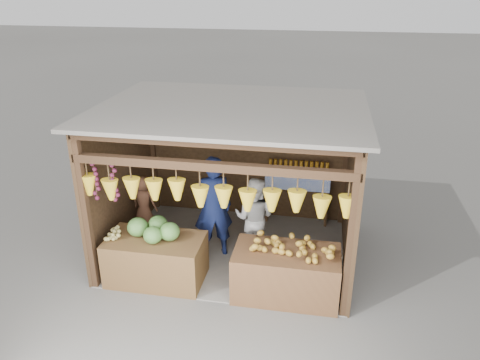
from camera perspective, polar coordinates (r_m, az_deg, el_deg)
name	(u,v)px	position (r m, az deg, el deg)	size (l,w,h in m)	color
ground	(232,250)	(8.57, -0.94, -8.57)	(80.00, 80.00, 0.00)	#514F49
stall_structure	(229,166)	(7.79, -1.32, 1.76)	(4.30, 3.30, 2.66)	slate
back_shelf	(298,183)	(9.18, 7.03, -0.31)	(1.25, 0.32, 1.32)	#382314
counter_left	(156,259)	(7.74, -10.19, -9.50)	(1.54, 0.85, 0.75)	#533A1B
counter_right	(286,274)	(7.31, 5.64, -11.28)	(1.60, 0.85, 0.77)	#452817
stool	(147,233)	(8.94, -11.29, -6.41)	(0.34, 0.34, 0.32)	black
man_standing	(213,207)	(8.02, -3.32, -3.34)	(0.68, 0.45, 1.86)	#131C47
woman_standing	(254,218)	(8.09, 1.74, -4.61)	(0.72, 0.56, 1.48)	silver
vendor_seated	(144,202)	(8.64, -11.63, -2.60)	(0.49, 0.32, 0.99)	#543221
melon_pile	(155,229)	(7.51, -10.31, -5.86)	(1.00, 0.50, 0.32)	#1D4F15
tanfruit_pile	(115,233)	(7.72, -14.95, -6.27)	(0.34, 0.40, 0.13)	#A39A4B
mango_pile	(293,245)	(7.07, 6.53, -7.90)	(1.40, 0.64, 0.22)	#CE5A1B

